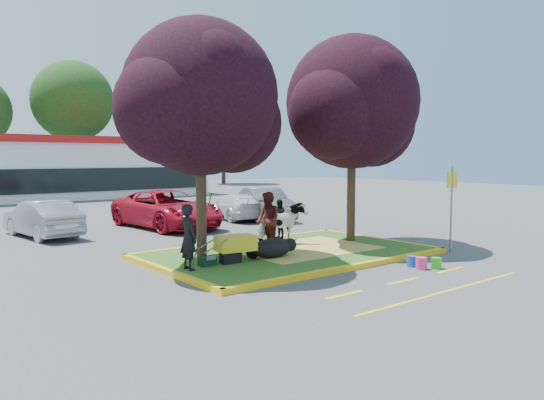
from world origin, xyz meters
TOP-DOWN VIEW (x-y plane):
  - ground at (0.00, 0.00)m, footprint 90.00×90.00m
  - median_island at (0.00, 0.00)m, footprint 8.00×5.00m
  - curb_near at (0.00, -2.58)m, footprint 8.30×0.16m
  - curb_far at (0.00, 2.58)m, footprint 8.30×0.16m
  - curb_left at (-4.08, 0.00)m, footprint 0.16×5.30m
  - curb_right at (4.08, 0.00)m, footprint 0.16×5.30m
  - straw_bedding at (0.60, 0.00)m, footprint 4.20×3.00m
  - tree_purple_left at (-2.78, 0.38)m, footprint 5.06×4.20m
  - tree_purple_right at (2.92, 0.18)m, footprint 5.30×4.40m
  - fire_lane_stripe_a at (-2.00, -4.20)m, footprint 1.10×0.12m
  - fire_lane_stripe_b at (0.00, -4.20)m, footprint 1.10×0.12m
  - fire_lane_stripe_c at (2.00, -4.20)m, footprint 1.10×0.12m
  - fire_lane_long at (0.00, -5.40)m, footprint 6.00×0.10m
  - retail_building at (2.00, 27.98)m, footprint 20.40×8.40m
  - treeline at (1.23, 37.61)m, footprint 46.58×7.80m
  - cow at (0.43, 0.86)m, footprint 1.64×0.76m
  - calf at (-1.08, -0.53)m, footprint 1.41×1.02m
  - handler at (-3.70, -0.47)m, footprint 0.40×0.61m
  - visitor_a at (-0.19, 0.79)m, footprint 0.81×0.96m
  - visitor_b at (1.21, 1.93)m, footprint 0.40×0.84m
  - wheelbarrow at (-2.16, -0.32)m, footprint 1.88×0.78m
  - gear_bag_dark at (-2.41, -0.43)m, footprint 0.56×0.33m
  - gear_bag_green at (-3.07, -0.32)m, footprint 0.44×0.28m
  - sign_post at (4.30, -2.70)m, footprint 0.37×0.15m
  - bucket_green at (1.87, -3.86)m, footprint 0.36×0.36m
  - bucket_pink at (1.49, -3.65)m, footprint 0.35×0.35m
  - bucket_blue at (1.59, -3.28)m, footprint 0.32×0.32m
  - car_silver at (-4.75, 8.50)m, footprint 1.94×4.31m
  - car_red at (0.08, 7.99)m, footprint 3.02×5.85m
  - car_white at (4.02, 8.70)m, footprint 2.49×4.43m
  - car_grey at (5.12, 7.78)m, footprint 2.90×4.78m

SIDE VIEW (x-z plane):
  - ground at x=0.00m, z-range 0.00..0.00m
  - fire_lane_stripe_a at x=-2.00m, z-range 0.00..0.01m
  - fire_lane_stripe_b at x=0.00m, z-range 0.00..0.01m
  - fire_lane_stripe_c at x=2.00m, z-range 0.00..0.01m
  - fire_lane_long at x=0.00m, z-range 0.00..0.01m
  - median_island at x=0.00m, z-range 0.00..0.15m
  - curb_near at x=0.00m, z-range 0.00..0.15m
  - curb_far at x=0.00m, z-range 0.00..0.15m
  - curb_left at x=-4.08m, z-range 0.00..0.15m
  - curb_right at x=4.08m, z-range 0.00..0.15m
  - bucket_blue at x=1.59m, z-range 0.00..0.29m
  - bucket_green at x=1.87m, z-range 0.00..0.30m
  - straw_bedding at x=0.60m, z-range 0.15..0.16m
  - bucket_pink at x=1.49m, z-range 0.00..0.32m
  - gear_bag_green at x=-3.07m, z-range 0.15..0.38m
  - gear_bag_dark at x=-2.41m, z-range 0.15..0.42m
  - calf at x=-1.08m, z-range 0.15..0.70m
  - car_white at x=4.02m, z-range 0.00..1.21m
  - wheelbarrow at x=-2.16m, z-range 0.28..0.99m
  - car_silver at x=-4.75m, z-range 0.00..1.37m
  - car_grey at x=5.12m, z-range 0.00..1.49m
  - car_red at x=0.08m, z-range 0.00..1.58m
  - cow at x=0.43m, z-range 0.15..1.53m
  - visitor_b at x=1.21m, z-range 0.15..1.53m
  - handler at x=-3.70m, z-range 0.15..1.81m
  - visitor_a at x=-0.19m, z-range 0.15..1.90m
  - sign_post at x=4.30m, z-range 0.33..3.02m
  - retail_building at x=2.00m, z-range 0.05..4.45m
  - tree_purple_left at x=-2.78m, z-range 1.10..7.61m
  - tree_purple_right at x=2.92m, z-range 1.15..7.97m
  - treeline at x=1.23m, z-range 0.42..15.05m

